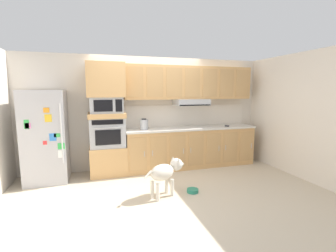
{
  "coord_description": "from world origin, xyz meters",
  "views": [
    {
      "loc": [
        -1.16,
        -4.33,
        1.73
      ],
      "look_at": [
        0.16,
        0.05,
        1.08
      ],
      "focal_mm": 25.71,
      "sensor_mm": 36.0,
      "label": 1
    }
  ],
  "objects_px": {
    "refrigerator": "(46,136)",
    "dog_food_bowl": "(193,190)",
    "built_in_oven": "(107,132)",
    "microwave": "(106,105)",
    "electric_kettle": "(144,124)",
    "screwdriver": "(227,126)",
    "dog": "(166,172)"
  },
  "relations": [
    {
      "from": "refrigerator",
      "to": "screwdriver",
      "type": "height_order",
      "value": "refrigerator"
    },
    {
      "from": "built_in_oven",
      "to": "dog",
      "type": "height_order",
      "value": "built_in_oven"
    },
    {
      "from": "electric_kettle",
      "to": "built_in_oven",
      "type": "bearing_deg",
      "value": 176.47
    },
    {
      "from": "refrigerator",
      "to": "dog_food_bowl",
      "type": "xyz_separation_m",
      "value": [
        2.49,
        -1.34,
        -0.85
      ]
    },
    {
      "from": "screwdriver",
      "to": "dog_food_bowl",
      "type": "height_order",
      "value": "screwdriver"
    },
    {
      "from": "microwave",
      "to": "screwdriver",
      "type": "bearing_deg",
      "value": -2.79
    },
    {
      "from": "refrigerator",
      "to": "electric_kettle",
      "type": "relative_size",
      "value": 7.33
    },
    {
      "from": "refrigerator",
      "to": "screwdriver",
      "type": "xyz_separation_m",
      "value": [
        3.87,
        -0.07,
        0.05
      ]
    },
    {
      "from": "built_in_oven",
      "to": "screwdriver",
      "type": "height_order",
      "value": "built_in_oven"
    },
    {
      "from": "refrigerator",
      "to": "electric_kettle",
      "type": "height_order",
      "value": "refrigerator"
    },
    {
      "from": "built_in_oven",
      "to": "refrigerator",
      "type": "bearing_deg",
      "value": -176.63
    },
    {
      "from": "refrigerator",
      "to": "microwave",
      "type": "xyz_separation_m",
      "value": [
        1.15,
        0.07,
        0.58
      ]
    },
    {
      "from": "electric_kettle",
      "to": "dog",
      "type": "bearing_deg",
      "value": -86.19
    },
    {
      "from": "dog",
      "to": "dog_food_bowl",
      "type": "bearing_deg",
      "value": -24.7
    },
    {
      "from": "electric_kettle",
      "to": "dog",
      "type": "distance_m",
      "value": 1.48
    },
    {
      "from": "screwdriver",
      "to": "dog_food_bowl",
      "type": "bearing_deg",
      "value": -137.49
    },
    {
      "from": "built_in_oven",
      "to": "electric_kettle",
      "type": "bearing_deg",
      "value": -3.53
    },
    {
      "from": "microwave",
      "to": "refrigerator",
      "type": "bearing_deg",
      "value": -176.63
    },
    {
      "from": "built_in_oven",
      "to": "dog",
      "type": "bearing_deg",
      "value": -58.39
    },
    {
      "from": "refrigerator",
      "to": "microwave",
      "type": "height_order",
      "value": "refrigerator"
    },
    {
      "from": "built_in_oven",
      "to": "screwdriver",
      "type": "relative_size",
      "value": 4.15
    },
    {
      "from": "refrigerator",
      "to": "dog",
      "type": "xyz_separation_m",
      "value": [
        2.01,
        -1.32,
        -0.47
      ]
    },
    {
      "from": "screwdriver",
      "to": "dog_food_bowl",
      "type": "relative_size",
      "value": 0.84
    },
    {
      "from": "microwave",
      "to": "dog_food_bowl",
      "type": "relative_size",
      "value": 3.22
    },
    {
      "from": "screwdriver",
      "to": "dog_food_bowl",
      "type": "xyz_separation_m",
      "value": [
        -1.39,
        -1.27,
        -0.9
      ]
    },
    {
      "from": "microwave",
      "to": "dog_food_bowl",
      "type": "xyz_separation_m",
      "value": [
        1.34,
        -1.4,
        -1.43
      ]
    },
    {
      "from": "microwave",
      "to": "dog",
      "type": "height_order",
      "value": "microwave"
    },
    {
      "from": "electric_kettle",
      "to": "dog",
      "type": "relative_size",
      "value": 0.3
    },
    {
      "from": "electric_kettle",
      "to": "refrigerator",
      "type": "bearing_deg",
      "value": -179.39
    },
    {
      "from": "dog_food_bowl",
      "to": "built_in_oven",
      "type": "bearing_deg",
      "value": 133.63
    },
    {
      "from": "microwave",
      "to": "dog",
      "type": "distance_m",
      "value": 1.94
    },
    {
      "from": "dog_food_bowl",
      "to": "microwave",
      "type": "bearing_deg",
      "value": 133.63
    }
  ]
}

